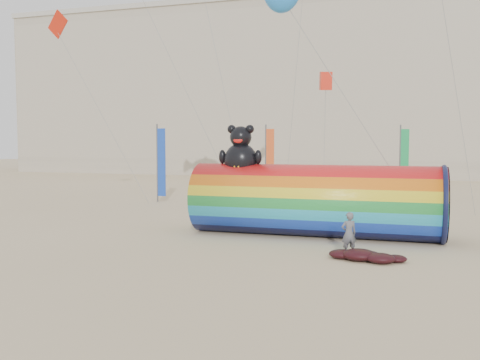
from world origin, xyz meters
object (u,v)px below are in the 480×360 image
(hotel_building, at_px, (251,92))
(windsock_assembly, at_px, (315,199))
(fabric_bundle, at_px, (365,256))
(kite_handler, at_px, (349,234))

(hotel_building, bearing_deg, windsock_assembly, -70.34)
(hotel_building, height_order, windsock_assembly, hotel_building)
(windsock_assembly, height_order, fabric_bundle, windsock_assembly)
(hotel_building, height_order, fabric_bundle, hotel_building)
(windsock_assembly, relative_size, kite_handler, 6.81)
(kite_handler, relative_size, fabric_bundle, 0.59)
(hotel_building, xyz_separation_m, kite_handler, (17.39, -47.06, -9.54))
(hotel_building, height_order, kite_handler, hotel_building)
(hotel_building, relative_size, windsock_assembly, 5.73)
(windsock_assembly, height_order, kite_handler, windsock_assembly)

